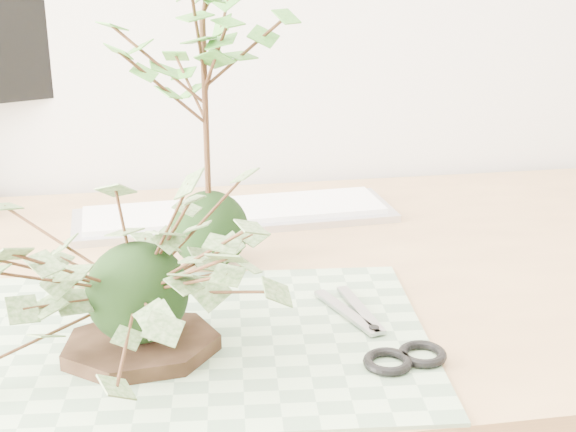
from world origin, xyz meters
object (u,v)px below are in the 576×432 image
Objects in this scene: desk at (213,340)px; keyboard at (235,214)px; ivy_kokedama at (134,248)px; maple_kokedama at (203,37)px.

keyboard is at bearing 75.09° from desk.
ivy_kokedama is (-0.08, -0.19, 0.20)m from desk.
ivy_kokedama is 0.41m from keyboard.
desk is 5.25× the size of ivy_kokedama.
keyboard is (0.05, 0.16, -0.27)m from maple_kokedama.
ivy_kokedama is at bearing -112.46° from keyboard.
ivy_kokedama is at bearing -113.32° from desk.
keyboard reaches higher than desk.
ivy_kokedama is 0.28m from maple_kokedama.
ivy_kokedama is 0.67× the size of keyboard.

